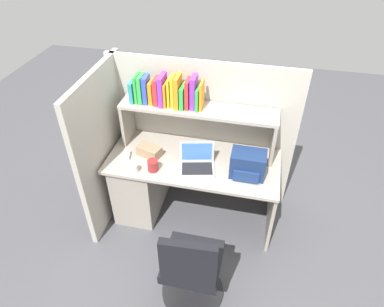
{
  "coord_description": "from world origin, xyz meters",
  "views": [
    {
      "loc": [
        0.53,
        -2.4,
        2.77
      ],
      "look_at": [
        0.0,
        -0.05,
        0.85
      ],
      "focal_mm": 32.09,
      "sensor_mm": 36.0,
      "label": 1
    }
  ],
  "objects": [
    {
      "name": "computer_mouse",
      "position": [
        -0.62,
        -0.09,
        0.75
      ],
      "size": [
        0.08,
        0.11,
        0.03
      ],
      "primitive_type": "cube",
      "rotation": [
        0.0,
        0.0,
        0.22
      ],
      "color": "silver",
      "rests_on": "desk"
    },
    {
      "name": "cubicle_partition_rear",
      "position": [
        0.0,
        0.38,
        0.78
      ],
      "size": [
        1.84,
        0.05,
        1.55
      ],
      "primitive_type": "cube",
      "color": "#B2ADA0",
      "rests_on": "ground_plane"
    },
    {
      "name": "desk",
      "position": [
        -0.39,
        0.0,
        0.4
      ],
      "size": [
        1.6,
        0.7,
        0.73
      ],
      "color": "#AAA093",
      "rests_on": "ground_plane"
    },
    {
      "name": "laptop",
      "position": [
        0.05,
        -0.08,
        0.78
      ],
      "size": [
        0.36,
        0.31,
        0.22
      ],
      "color": "#B7BABF",
      "rests_on": "desk"
    },
    {
      "name": "backpack",
      "position": [
        0.5,
        -0.09,
        0.84
      ],
      "size": [
        0.3,
        0.23,
        0.23
      ],
      "color": "navy",
      "rests_on": "desk"
    },
    {
      "name": "ground_plane",
      "position": [
        0.0,
        0.0,
        0.0
      ],
      "size": [
        8.0,
        8.0,
        0.0
      ],
      "primitive_type": "plane",
      "color": "#4C4C51"
    },
    {
      "name": "paper_cup",
      "position": [
        -0.48,
        -0.27,
        0.77
      ],
      "size": [
        0.08,
        0.08,
        0.08
      ],
      "primitive_type": "cylinder",
      "color": "white",
      "rests_on": "desk"
    },
    {
      "name": "reference_books_on_shelf",
      "position": [
        -0.28,
        0.2,
        1.31
      ],
      "size": [
        0.66,
        0.18,
        0.3
      ],
      "color": "teal",
      "rests_on": "overhead_hutch"
    },
    {
      "name": "snack_canister",
      "position": [
        -0.32,
        -0.21,
        0.78
      ],
      "size": [
        0.1,
        0.1,
        0.11
      ],
      "primitive_type": "cylinder",
      "color": "maroon",
      "rests_on": "desk"
    },
    {
      "name": "overhead_hutch",
      "position": [
        0.0,
        0.2,
        1.08
      ],
      "size": [
        1.44,
        0.28,
        0.45
      ],
      "color": "gray",
      "rests_on": "desk"
    },
    {
      "name": "cubicle_partition_left",
      "position": [
        -0.85,
        -0.05,
        0.78
      ],
      "size": [
        0.05,
        1.06,
        1.55
      ],
      "primitive_type": "cube",
      "color": "#B2ADA0",
      "rests_on": "ground_plane"
    },
    {
      "name": "office_chair",
      "position": [
        0.19,
        -0.93,
        0.39
      ],
      "size": [
        0.52,
        0.52,
        0.93
      ],
      "rotation": [
        0.0,
        0.0,
        3.21
      ],
      "color": "black",
      "rests_on": "ground_plane"
    },
    {
      "name": "tissue_box",
      "position": [
        -0.42,
        -0.02,
        0.78
      ],
      "size": [
        0.25,
        0.18,
        0.1
      ],
      "primitive_type": "cube",
      "rotation": [
        0.0,
        0.0,
        -0.3
      ],
      "color": "#9E7F60",
      "rests_on": "desk"
    }
  ]
}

